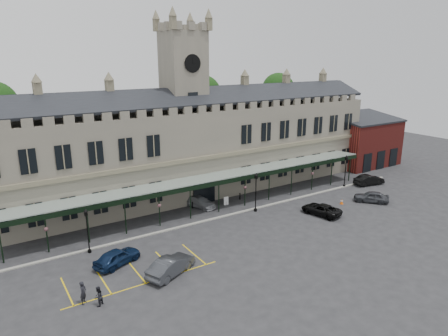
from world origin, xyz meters
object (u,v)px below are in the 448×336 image
clock_tower (184,101)px  car_right_a (371,197)px  car_van (321,209)px  person_b (98,296)px  lamp_post_mid (256,189)px  car_left_a (117,257)px  lamp_post_left (87,227)px  car_taxi (200,202)px  car_right_b (369,180)px  person_a (83,293)px  car_left_b (171,266)px  lamp_post_right (346,168)px  sign_board (226,201)px  traffic_cone (342,202)px  station_building (186,149)px

clock_tower → car_right_a: clock_tower is taller
car_van → person_b: person_b is taller
lamp_post_mid → car_left_a: 19.47m
car_right_a → person_b: (-37.30, -3.55, 0.07)m
car_right_a → car_left_a: bearing=-43.6°
lamp_post_mid → car_right_a: bearing=-20.9°
lamp_post_left → car_taxi: bearing=18.2°
lamp_post_mid → car_left_a: lamp_post_mid is taller
car_left_a → car_right_b: car_left_a is taller
car_left_a → person_a: 6.21m
clock_tower → car_van: 22.92m
clock_tower → car_left_b: clock_tower is taller
clock_tower → lamp_post_right: (21.10, -10.45, -10.21)m
clock_tower → sign_board: (2.09, -7.25, -12.57)m
car_right_b → person_b: bearing=112.1°
lamp_post_right → car_left_b: size_ratio=0.97×
lamp_post_left → traffic_cone: 32.09m
lamp_post_left → car_right_a: lamp_post_left is taller
lamp_post_right → person_a: size_ratio=2.55×
sign_board → lamp_post_right: bearing=-3.8°
clock_tower → car_right_a: 28.25m
car_right_a → lamp_post_mid: bearing=-61.1°
station_building → lamp_post_left: 20.24m
lamp_post_left → person_b: 9.71m
car_right_b → person_b: 44.15m
traffic_cone → station_building: bearing=134.9°
car_taxi → person_a: (-18.00, -13.48, 0.29)m
car_taxi → lamp_post_right: bearing=-33.1°
lamp_post_right → sign_board: (-19.01, 3.20, -2.35)m
person_b → lamp_post_left: bearing=-137.6°
car_right_a → sign_board: bearing=-69.9°
car_van → car_right_b: size_ratio=1.06×
lamp_post_mid → clock_tower: bearing=109.6°
car_left_a → car_taxi: (13.80, 8.91, -0.11)m
clock_tower → car_left_b: 25.51m
car_right_b → car_taxi: bearing=88.4°
car_right_b → lamp_post_right: bearing=81.8°
lamp_post_right → car_right_b: (3.90, -1.35, -2.12)m
car_van → car_right_b: 15.58m
car_van → car_right_a: bearing=163.6°
car_left_a → car_right_b: (40.00, 3.10, -0.01)m
lamp_post_left → car_left_a: 4.60m
car_left_b → person_a: bearing=67.2°
person_a → car_taxi: bearing=-15.1°
lamp_post_left → car_taxi: size_ratio=1.01×
car_van → person_b: 28.70m
station_building → lamp_post_right: bearing=-26.2°
lamp_post_left → car_left_b: bearing=-57.9°
lamp_post_left → lamp_post_right: 37.70m
lamp_post_right → car_left_b: (-32.60, -8.72, -2.07)m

